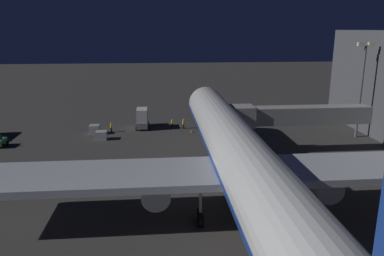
{
  "coord_description": "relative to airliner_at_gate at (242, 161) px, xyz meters",
  "views": [
    {
      "loc": [
        7.87,
        41.83,
        18.02
      ],
      "look_at": [
        3.0,
        -12.06,
        3.5
      ],
      "focal_mm": 34.94,
      "sensor_mm": 36.0,
      "label": 1
    }
  ],
  "objects": [
    {
      "name": "cargo_truck_aft",
      "position": [
        10.99,
        -34.41,
        -3.71
      ],
      "size": [
        2.36,
        4.98,
        3.78
      ],
      "color": "slate",
      "rests_on": "ground_plane"
    },
    {
      "name": "ground_crew_marshaller_fwd",
      "position": [
        5.53,
        -33.59,
        -4.63
      ],
      "size": [
        0.4,
        0.4,
        1.76
      ],
      "color": "black",
      "rests_on": "ground_plane"
    },
    {
      "name": "baggage_tug_lead",
      "position": [
        32.86,
        -25.01,
        -4.82
      ],
      "size": [
        1.86,
        2.45,
        1.95
      ],
      "color": "#287038",
      "rests_on": "ground_plane"
    },
    {
      "name": "ground_plane",
      "position": [
        0.0,
        -8.57,
        -5.6
      ],
      "size": [
        320.0,
        320.0,
        0.0
      ],
      "primitive_type": "plane",
      "color": "#383533"
    },
    {
      "name": "jet_bridge",
      "position": [
        -11.18,
        -18.32,
        0.07
      ],
      "size": [
        20.67,
        3.4,
        7.21
      ],
      "color": "#9E9E99",
      "rests_on": "ground_plane"
    },
    {
      "name": "airliner_at_gate",
      "position": [
        0.0,
        0.0,
        0.0
      ],
      "size": [
        51.34,
        63.07,
        20.34
      ],
      "color": "silver",
      "rests_on": "ground_plane"
    },
    {
      "name": "traffic_cone_nose_starboard",
      "position": [
        2.2,
        -30.63,
        -5.33
      ],
      "size": [
        0.36,
        0.36,
        0.55
      ],
      "primitive_type": "cone",
      "color": "orange",
      "rests_on": "ground_plane"
    },
    {
      "name": "traffic_cone_nose_port",
      "position": [
        -2.2,
        -30.63,
        -5.33
      ],
      "size": [
        0.36,
        0.36,
        0.55
      ],
      "primitive_type": "cone",
      "color": "orange",
      "rests_on": "ground_plane"
    },
    {
      "name": "ground_crew_near_nose_gear",
      "position": [
        3.46,
        -33.34,
        -4.62
      ],
      "size": [
        0.4,
        0.4,
        1.78
      ],
      "color": "black",
      "rests_on": "ground_plane"
    },
    {
      "name": "ground_crew_by_belt_loader",
      "position": [
        16.45,
        -32.15,
        -4.66
      ],
      "size": [
        0.4,
        0.4,
        1.71
      ],
      "color": "black",
      "rests_on": "ground_plane"
    },
    {
      "name": "baggage_container_near_belt",
      "position": [
        19.23,
        -31.17,
        -4.8
      ],
      "size": [
        1.72,
        1.71,
        1.61
      ],
      "primitive_type": "cube",
      "color": "#B7BABF",
      "rests_on": "ground_plane"
    },
    {
      "name": "apron_floodlight_mast",
      "position": [
        -25.5,
        -25.21,
        3.7
      ],
      "size": [
        2.9,
        0.5,
        15.81
      ],
      "color": "#59595E",
      "rests_on": "ground_plane"
    },
    {
      "name": "baggage_container_mid_row",
      "position": [
        17.53,
        -27.58,
        -4.88
      ],
      "size": [
        1.77,
        1.64,
        1.43
      ],
      "primitive_type": "cube",
      "color": "#B7BABF",
      "rests_on": "ground_plane"
    }
  ]
}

